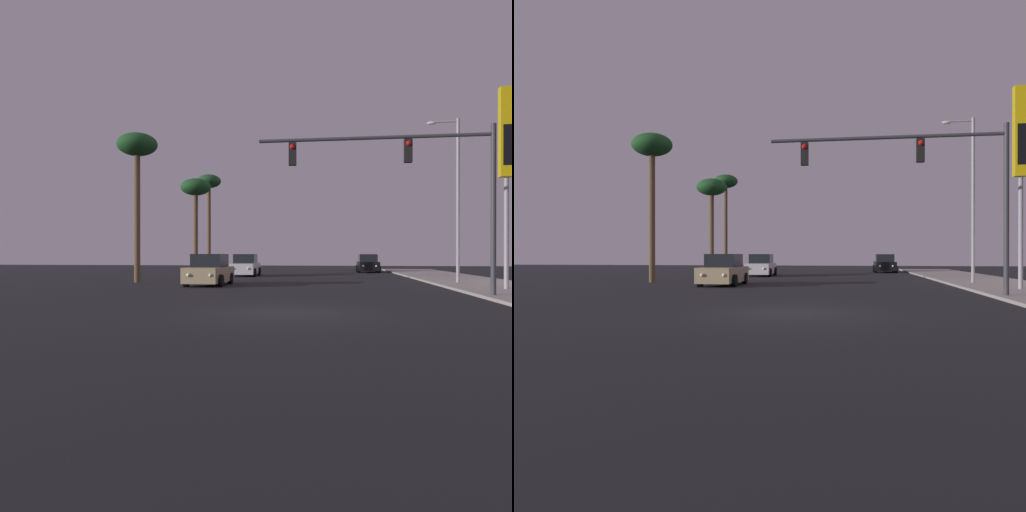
% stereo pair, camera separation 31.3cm
% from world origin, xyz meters
% --- Properties ---
extents(ground_plane, '(120.00, 120.00, 0.00)m').
position_xyz_m(ground_plane, '(0.00, 0.00, 0.00)').
color(ground_plane, black).
extents(sidewalk_right, '(5.00, 60.00, 0.12)m').
position_xyz_m(sidewalk_right, '(9.50, 10.00, 0.06)').
color(sidewalk_right, '#9E998E').
rests_on(sidewalk_right, ground).
extents(car_tan, '(2.04, 4.34, 1.68)m').
position_xyz_m(car_tan, '(-5.01, 11.99, 0.76)').
color(car_tan, tan).
rests_on(car_tan, ground).
extents(car_white, '(2.04, 4.32, 1.68)m').
position_xyz_m(car_white, '(-4.96, 23.57, 0.76)').
color(car_white, silver).
rests_on(car_white, ground).
extents(car_black, '(2.04, 4.31, 1.68)m').
position_xyz_m(car_black, '(5.02, 33.04, 0.76)').
color(car_black, black).
rests_on(car_black, ground).
extents(traffic_light_mast, '(9.06, 0.36, 6.50)m').
position_xyz_m(traffic_light_mast, '(4.78, 5.82, 4.81)').
color(traffic_light_mast, '#38383D').
rests_on(traffic_light_mast, sidewalk_right).
extents(street_lamp, '(1.74, 0.24, 9.00)m').
position_xyz_m(street_lamp, '(8.23, 14.50, 5.12)').
color(street_lamp, '#99999E').
rests_on(street_lamp, sidewalk_right).
extents(palm_tree_near, '(2.40, 2.40, 8.81)m').
position_xyz_m(palm_tree_near, '(-9.86, 14.00, 7.65)').
color(palm_tree_near, brown).
rests_on(palm_tree_near, ground).
extents(palm_tree_far, '(2.40, 2.40, 9.56)m').
position_xyz_m(palm_tree_far, '(-10.30, 34.00, 8.31)').
color(palm_tree_far, brown).
rests_on(palm_tree_far, ground).
extents(palm_tree_mid, '(2.40, 2.40, 7.62)m').
position_xyz_m(palm_tree_mid, '(-8.98, 24.00, 6.59)').
color(palm_tree_mid, brown).
rests_on(palm_tree_mid, ground).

